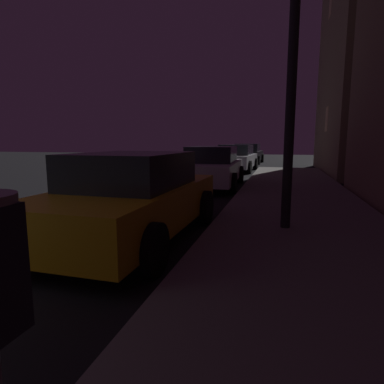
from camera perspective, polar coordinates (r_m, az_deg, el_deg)
name	(u,v)px	position (r m, az deg, el deg)	size (l,w,h in m)	color
car_yellow_cab	(133,197)	(5.41, -10.33, -0.90)	(2.05, 4.23, 1.43)	gold
car_white	(212,167)	(11.52, 3.55, 4.34)	(2.10, 4.51, 1.43)	silver
car_silver	(236,158)	(17.91, 7.76, 5.93)	(2.15, 4.30, 1.43)	#B7B7BF
car_black	(248,154)	(24.41, 9.76, 6.63)	(2.20, 4.19, 1.43)	black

